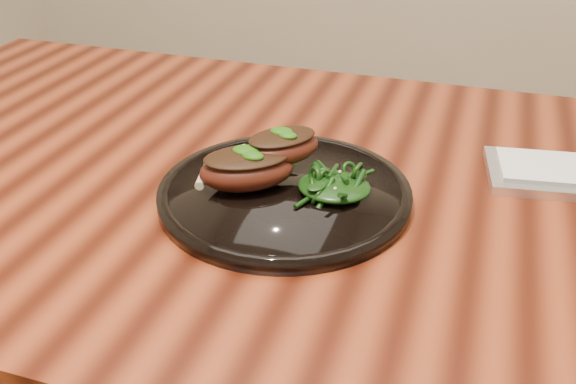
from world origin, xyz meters
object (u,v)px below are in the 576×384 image
at_px(desk, 340,237).
at_px(lamb_chop_front, 246,168).
at_px(plate, 285,193).
at_px(greens_heap, 334,182).

distance_m(desk, lamb_chop_front, 0.18).
distance_m(desk, plate, 0.13).
xyz_separation_m(desk, plate, (-0.06, -0.06, 0.09)).
bearing_deg(plate, desk, 48.44).
bearing_deg(desk, greens_heap, -86.90).
xyz_separation_m(plate, greens_heap, (0.06, 0.01, 0.02)).
relative_size(plate, lamb_chop_front, 2.27).
bearing_deg(lamb_chop_front, plate, 14.00).
distance_m(lamb_chop_front, greens_heap, 0.11).
relative_size(desk, greens_heap, 18.55).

